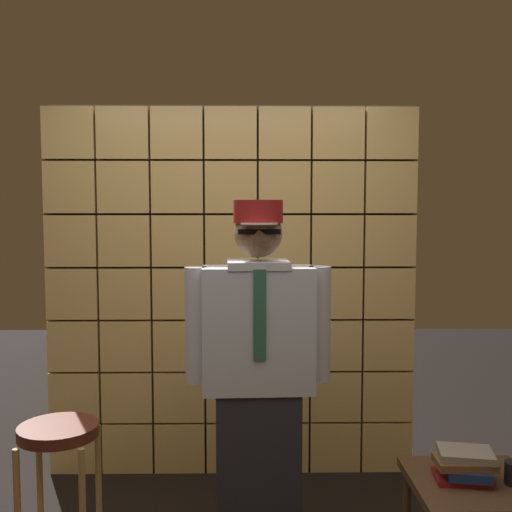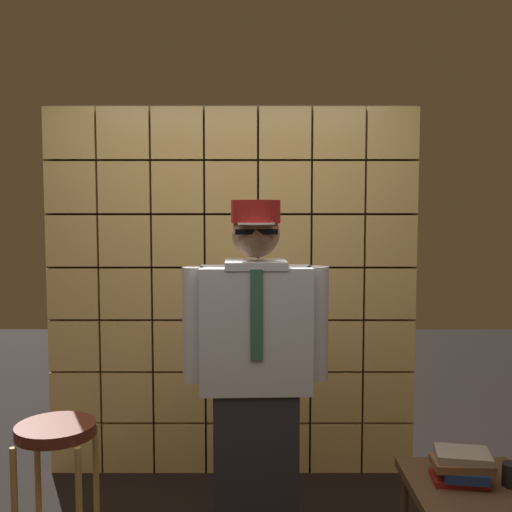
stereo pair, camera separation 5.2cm
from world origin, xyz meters
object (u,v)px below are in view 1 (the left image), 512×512
bar_stool (59,469)px  book_stack (465,465)px  side_table (473,497)px  standing_person (258,376)px

bar_stool → book_stack: bar_stool is taller
bar_stool → side_table: bearing=-2.1°
side_table → book_stack: bearing=176.9°
standing_person → bar_stool: 0.95m
standing_person → side_table: size_ratio=3.26×
standing_person → book_stack: standing_person is taller
side_table → book_stack: (-0.04, 0.00, 0.14)m
book_stack → bar_stool: bearing=177.9°
side_table → standing_person: bearing=160.7°
standing_person → book_stack: size_ratio=6.66×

